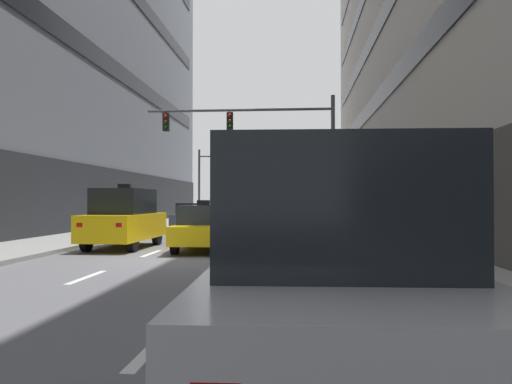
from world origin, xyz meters
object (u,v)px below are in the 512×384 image
traffic_signal_0 (267,137)px  car_driving_1 (193,217)px  traffic_signal_1 (237,170)px  car_parked_0 (329,280)px  taxi_driving_2 (204,228)px  taxi_driving_5 (260,208)px  car_driving_0 (239,217)px  taxi_driving_4 (124,219)px  car_driving_3 (251,213)px  pedestrian_0 (379,217)px

traffic_signal_0 → car_driving_1: bearing=127.2°
traffic_signal_1 → car_driving_1: bearing=-95.8°
car_parked_0 → traffic_signal_1: (-5.11, 37.08, 3.25)m
taxi_driving_2 → taxi_driving_5: size_ratio=0.97×
car_parked_0 → car_driving_1: bearing=104.3°
taxi_driving_2 → traffic_signal_0: (1.86, 5.85, 3.86)m
car_driving_0 → car_parked_0: bearing=-81.6°
taxi_driving_5 → traffic_signal_1: size_ratio=0.48×
traffic_signal_1 → traffic_signal_0: bearing=-79.1°
car_driving_1 → taxi_driving_4: size_ratio=0.95×
car_driving_3 → car_parked_0: (3.38, -30.90, 0.24)m
taxi_driving_4 → traffic_signal_0: bearing=46.3°
taxi_driving_2 → car_parked_0: size_ratio=0.96×
taxi_driving_5 → pedestrian_0: taxi_driving_5 is taller
traffic_signal_0 → car_parked_0: bearing=-85.2°
car_driving_0 → taxi_driving_5: bearing=90.1°
car_driving_1 → taxi_driving_4: bearing=-90.6°
car_driving_1 → taxi_driving_4: (-0.12, -11.47, 0.30)m
car_driving_0 → car_parked_0: size_ratio=0.99×
car_driving_0 → taxi_driving_5: (-0.02, 16.74, 0.24)m
car_parked_0 → pedestrian_0: car_parked_0 is taller
car_driving_3 → taxi_driving_2: bearing=-90.1°
car_driving_3 → car_parked_0: car_parked_0 is taller
car_driving_3 → car_driving_0: bearing=-89.9°
car_driving_1 → car_parked_0: 25.66m
car_parked_0 → traffic_signal_1: traffic_signal_1 is taller
car_driving_1 → car_parked_0: size_ratio=0.95×
car_driving_0 → traffic_signal_0: size_ratio=0.51×
taxi_driving_5 → traffic_signal_1: (-1.73, -2.52, 3.27)m
taxi_driving_2 → car_parked_0: bearing=-74.9°
car_driving_1 → taxi_driving_5: (2.97, 14.74, 0.28)m
car_driving_0 → car_driving_3: (-0.02, 8.04, 0.01)m
car_driving_1 → traffic_signal_0: bearing=-52.8°
taxi_driving_4 → traffic_signal_0: (4.92, 5.15, 3.57)m
car_driving_3 → traffic_signal_1: (-1.73, 6.18, 3.50)m
car_driving_0 → traffic_signal_1: size_ratio=0.49×
taxi_driving_5 → car_parked_0: 39.74m
car_parked_0 → traffic_signal_1: 37.57m
car_driving_3 → traffic_signal_0: bearing=-81.6°
car_driving_0 → pedestrian_0: 8.92m
taxi_driving_4 → pedestrian_0: (9.69, 3.45, -0.05)m
taxi_driving_4 → traffic_signal_1: traffic_signal_1 is taller
car_driving_0 → car_driving_3: bearing=90.1°
car_driving_3 → pedestrian_0: size_ratio=2.91×
taxi_driving_5 → traffic_signal_0: size_ratio=0.50×
taxi_driving_4 → car_driving_3: bearing=80.0°
taxi_driving_4 → car_parked_0: bearing=-64.2°
car_driving_1 → car_driving_0: bearing=-33.7°
pedestrian_0 → taxi_driving_2: bearing=-147.9°
taxi_driving_5 → car_parked_0: bearing=-85.1°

